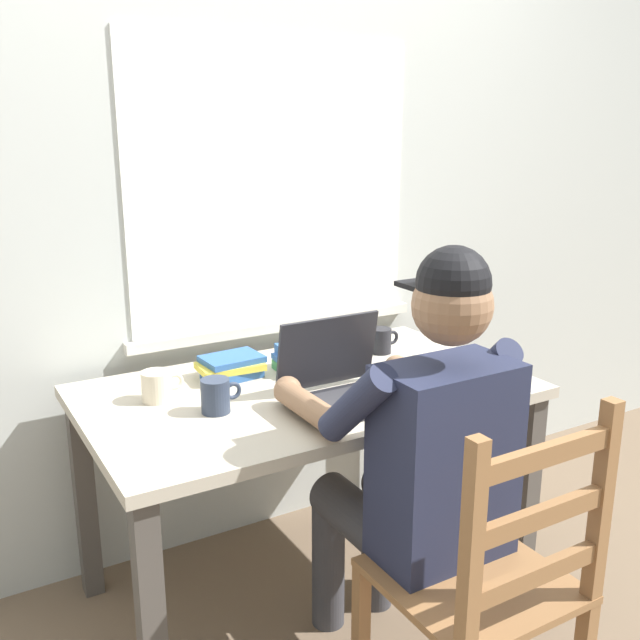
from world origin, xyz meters
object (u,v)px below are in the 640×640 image
object	(u,v)px
seated_person	(418,454)
coffee_mug_spare	(381,340)
desk	(307,414)
coffee_mug_white	(157,386)
computer_mouse	(427,380)
coffee_mug_dark	(216,396)
laptop	(342,382)
book_stack_side	(306,357)
wooden_chair	(488,587)
book_stack_main	(231,367)

from	to	relation	value
seated_person	coffee_mug_spare	distance (m)	0.72
desk	coffee_mug_white	size ratio (longest dim) A/B	10.71
computer_mouse	coffee_mug_dark	xyz separation A→B (m)	(-0.64, 0.13, 0.03)
seated_person	coffee_mug_spare	xyz separation A→B (m)	(0.33, 0.63, 0.09)
computer_mouse	desk	bearing A→B (deg)	150.94
laptop	coffee_mug_white	distance (m)	0.54
coffee_mug_dark	book_stack_side	xyz separation A→B (m)	(0.39, 0.19, -0.01)
laptop	wooden_chair	bearing A→B (deg)	-87.39
computer_mouse	book_stack_side	distance (m)	0.41
desk	coffee_mug_white	world-z (taller)	coffee_mug_white
coffee_mug_white	book_stack_side	distance (m)	0.51
laptop	coffee_mug_white	bearing A→B (deg)	150.77
coffee_mug_white	coffee_mug_dark	bearing A→B (deg)	-55.60
wooden_chair	coffee_mug_spare	bearing A→B (deg)	70.25
desk	wooden_chair	xyz separation A→B (m)	(0.06, -0.75, -0.17)
coffee_mug_dark	book_stack_main	distance (m)	0.29
seated_person	coffee_mug_white	bearing A→B (deg)	130.06
book_stack_side	seated_person	bearing A→B (deg)	-90.97
desk	laptop	size ratio (longest dim) A/B	4.05
coffee_mug_dark	book_stack_side	bearing A→B (deg)	26.07
seated_person	coffee_mug_spare	bearing A→B (deg)	62.62
book_stack_main	book_stack_side	distance (m)	0.25
wooden_chair	coffee_mug_white	distance (m)	1.05
computer_mouse	coffee_mug_dark	size ratio (longest dim) A/B	0.84
seated_person	wooden_chair	world-z (taller)	seated_person
desk	book_stack_side	size ratio (longest dim) A/B	6.26
coffee_mug_dark	book_stack_side	distance (m)	0.43
seated_person	book_stack_side	size ratio (longest dim) A/B	5.76
coffee_mug_spare	wooden_chair	bearing A→B (deg)	-109.75
seated_person	computer_mouse	xyz separation A→B (m)	(0.26, 0.29, 0.06)
seated_person	coffee_mug_dark	bearing A→B (deg)	132.08
book_stack_main	book_stack_side	xyz separation A→B (m)	(0.24, -0.05, 0.01)
seated_person	coffee_mug_white	xyz separation A→B (m)	(-0.49, 0.59, 0.09)
laptop	computer_mouse	bearing A→B (deg)	-6.93
desk	seated_person	world-z (taller)	seated_person
coffee_mug_spare	book_stack_main	distance (m)	0.56
seated_person	wooden_chair	xyz separation A→B (m)	(0.00, -0.28, -0.22)
wooden_chair	book_stack_main	xyz separation A→B (m)	(-0.23, 0.94, 0.30)
desk	coffee_mug_spare	size ratio (longest dim) A/B	11.96
laptop	book_stack_main	xyz separation A→B (m)	(-0.20, 0.34, -0.02)
coffee_mug_white	book_stack_main	size ratio (longest dim) A/B	0.60
laptop	coffee_mug_spare	xyz separation A→B (m)	(0.36, 0.31, -0.01)
coffee_mug_spare	book_stack_side	bearing A→B (deg)	-176.19
computer_mouse	book_stack_main	size ratio (longest dim) A/B	0.48
laptop	coffee_mug_white	world-z (taller)	laptop
coffee_mug_dark	book_stack_main	xyz separation A→B (m)	(0.15, 0.24, -0.01)
seated_person	laptop	bearing A→B (deg)	94.83
computer_mouse	book_stack_main	distance (m)	0.62
desk	book_stack_main	size ratio (longest dim) A/B	6.39
coffee_mug_white	computer_mouse	bearing A→B (deg)	-21.43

